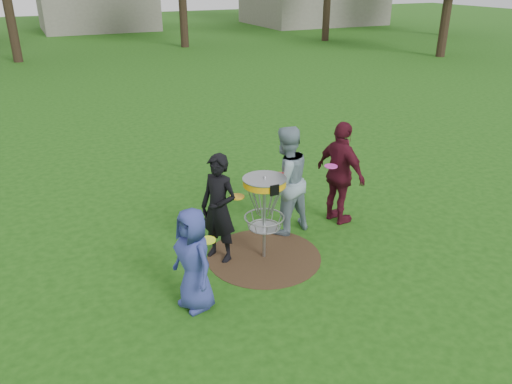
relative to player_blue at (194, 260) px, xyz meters
name	(u,v)px	position (x,y,z in m)	size (l,w,h in m)	color
ground	(264,257)	(1.38, 0.73, -0.72)	(100.00, 100.00, 0.00)	#19470F
dirt_patch	(264,256)	(1.38, 0.73, -0.71)	(1.80, 1.80, 0.01)	#47331E
player_blue	(194,260)	(0.00, 0.00, 0.00)	(0.70, 0.46, 1.44)	navy
player_black	(219,209)	(0.74, 1.01, 0.14)	(0.62, 0.41, 1.71)	black
player_grey	(285,181)	(2.07, 1.38, 0.22)	(0.91, 0.71, 1.87)	#7C93A0
player_maroon	(341,173)	(3.11, 1.29, 0.20)	(1.08, 0.45, 1.84)	#511221
disc_on_grass	(196,275)	(0.23, 0.67, -0.71)	(0.22, 0.22, 0.02)	white
disc_golf_basket	(264,198)	(1.38, 0.73, 0.30)	(0.66, 0.67, 1.38)	#9EA0A5
held_discs	(268,192)	(1.49, 0.86, 0.33)	(2.82, 1.29, 0.28)	#E4FF1C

